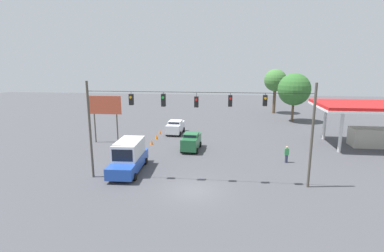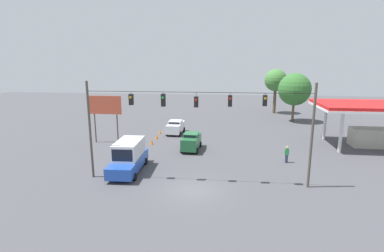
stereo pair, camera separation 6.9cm
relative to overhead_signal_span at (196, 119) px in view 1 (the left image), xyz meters
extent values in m
plane|color=#47474C|center=(-0.06, 1.81, -5.41)|extent=(140.00, 140.00, 0.00)
cylinder|color=#4C473D|center=(-9.11, 0.00, -1.23)|extent=(0.20, 0.20, 8.36)
cylinder|color=#4C473D|center=(9.00, 0.00, -1.23)|extent=(0.20, 0.20, 8.36)
cylinder|color=black|center=(-0.06, 0.00, 2.11)|extent=(18.11, 0.04, 0.04)
cube|color=black|center=(-5.39, 0.00, 1.54)|extent=(0.32, 0.36, 0.84)
cylinder|color=black|center=(-5.39, 0.00, 2.04)|extent=(0.03, 0.03, 0.15)
cylinder|color=orange|center=(-5.39, 0.19, 1.73)|extent=(0.20, 0.02, 0.20)
cube|color=black|center=(-2.72, 0.00, 1.48)|extent=(0.32, 0.36, 0.89)
cylinder|color=black|center=(-2.72, 0.00, 2.02)|extent=(0.03, 0.03, 0.19)
cylinder|color=red|center=(-2.72, 0.19, 1.68)|extent=(0.20, 0.02, 0.20)
cube|color=black|center=(-0.06, 0.00, 1.35)|extent=(0.32, 0.36, 0.85)
cylinder|color=black|center=(-0.06, 0.00, 1.95)|extent=(0.03, 0.03, 0.34)
cylinder|color=red|center=(-0.06, 0.19, 1.54)|extent=(0.20, 0.02, 0.20)
cube|color=black|center=(2.61, 0.00, 1.45)|extent=(0.32, 0.36, 1.01)
cylinder|color=black|center=(2.61, 0.00, 2.04)|extent=(0.03, 0.03, 0.16)
cylinder|color=green|center=(2.61, 0.19, 1.68)|extent=(0.20, 0.02, 0.20)
cube|color=black|center=(5.28, 0.00, 1.46)|extent=(0.32, 0.36, 0.89)
cylinder|color=black|center=(5.28, 0.00, 2.01)|extent=(0.03, 0.03, 0.20)
cylinder|color=orange|center=(5.28, 0.19, 1.67)|extent=(0.20, 0.02, 0.20)
cube|color=#234CB2|center=(6.35, -1.67, -4.59)|extent=(2.53, 6.44, 1.00)
cube|color=silver|center=(6.36, -1.99, -3.34)|extent=(2.25, 4.15, 1.50)
cube|color=black|center=(6.27, 0.05, -3.34)|extent=(1.81, 0.10, 1.05)
cylinder|color=black|center=(7.39, 0.44, -5.09)|extent=(0.25, 0.65, 0.64)
cylinder|color=black|center=(5.13, 0.35, -5.09)|extent=(0.25, 0.65, 0.64)
cylinder|color=black|center=(7.56, -3.68, -5.09)|extent=(0.25, 0.65, 0.64)
cylinder|color=black|center=(5.30, -3.78, -5.09)|extent=(0.25, 0.65, 0.64)
cube|color=silver|center=(4.63, -16.77, -4.50)|extent=(2.02, 4.35, 1.17)
cube|color=silver|center=(4.63, -16.77, -3.74)|extent=(1.78, 1.95, 0.36)
cube|color=black|center=(4.67, -15.82, -3.74)|extent=(1.49, 0.08, 0.25)
cylinder|color=black|center=(5.61, -15.42, -5.09)|extent=(0.24, 0.65, 0.64)
cylinder|color=black|center=(3.75, -15.34, -5.09)|extent=(0.24, 0.65, 0.64)
cylinder|color=black|center=(5.50, -18.20, -5.09)|extent=(0.24, 0.65, 0.64)
cylinder|color=black|center=(3.65, -18.13, -5.09)|extent=(0.24, 0.65, 0.64)
cube|color=#236038|center=(1.47, -9.18, -4.44)|extent=(1.93, 4.18, 1.30)
cube|color=#236038|center=(1.47, -9.18, -3.61)|extent=(1.67, 1.88, 0.36)
cube|color=black|center=(1.52, -8.27, -3.61)|extent=(1.37, 0.09, 0.25)
cylinder|color=black|center=(2.40, -7.89, -5.09)|extent=(0.25, 0.65, 0.64)
cylinder|color=black|center=(0.68, -7.81, -5.09)|extent=(0.25, 0.65, 0.64)
cylinder|color=black|center=(2.26, -10.56, -5.09)|extent=(0.25, 0.65, 0.64)
cylinder|color=black|center=(0.54, -10.47, -5.09)|extent=(0.25, 0.65, 0.64)
cone|color=orange|center=(6.60, -1.96, -5.10)|extent=(0.37, 0.37, 0.62)
cone|color=orange|center=(6.57, -4.92, -5.10)|extent=(0.37, 0.37, 0.62)
cone|color=orange|center=(6.61, -8.03, -5.10)|extent=(0.37, 0.37, 0.62)
cone|color=orange|center=(6.53, -10.84, -5.10)|extent=(0.37, 0.37, 0.62)
cone|color=orange|center=(6.55, -13.49, -5.10)|extent=(0.37, 0.37, 0.62)
cone|color=orange|center=(6.74, -16.28, -5.10)|extent=(0.37, 0.37, 0.62)
cube|color=red|center=(-19.51, -13.14, -0.43)|extent=(12.77, 8.09, 0.35)
cube|color=white|center=(-19.51, -13.14, -0.73)|extent=(12.87, 8.19, 0.24)
cylinder|color=silver|center=(-15.04, -15.97, -3.01)|extent=(0.36, 0.36, 4.80)
cylinder|color=silver|center=(-15.04, -10.31, -3.01)|extent=(0.36, 0.36, 4.80)
cube|color=#B2AD9E|center=(-19.51, -13.14, -4.31)|extent=(4.47, 2.43, 2.20)
cylinder|color=#4C473D|center=(10.87, -11.08, -3.61)|extent=(0.16, 0.16, 3.61)
cylinder|color=#4C473D|center=(13.74, -11.08, -3.61)|extent=(0.16, 0.16, 3.61)
cube|color=#BF4C33|center=(12.30, -11.08, -0.68)|extent=(4.09, 0.12, 2.24)
cylinder|color=#2D334C|center=(-8.50, -5.93, -5.01)|extent=(0.28, 0.28, 0.81)
cube|color=#338C4C|center=(-8.50, -5.93, -4.28)|extent=(0.40, 0.24, 0.64)
sphere|color=tan|center=(-8.50, -5.93, -3.84)|extent=(0.25, 0.25, 0.25)
cylinder|color=brown|center=(-13.42, -27.64, -3.43)|extent=(0.40, 0.40, 3.95)
sphere|color=#336B2D|center=(-13.42, -27.64, 0.01)|extent=(5.32, 5.32, 5.32)
cylinder|color=brown|center=(-11.57, -35.95, -2.79)|extent=(0.58, 0.58, 5.23)
sphere|color=#427A38|center=(-11.57, -35.95, 0.99)|extent=(4.25, 4.25, 4.25)
camera|label=1|loc=(-2.50, 23.50, 4.48)|focal=28.00mm
camera|label=2|loc=(-2.57, 23.49, 4.48)|focal=28.00mm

